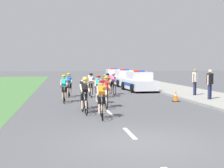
% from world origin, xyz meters
% --- Properties ---
extents(ground_plane, '(160.00, 160.00, 0.00)m').
position_xyz_m(ground_plane, '(0.00, 0.00, 0.00)').
color(ground_plane, '#56565B').
extents(sidewalk_slab, '(3.95, 60.00, 0.12)m').
position_xyz_m(sidewalk_slab, '(6.93, 14.00, 0.06)').
color(sidewalk_slab, '#A3A099').
rests_on(sidewalk_slab, ground).
extents(kerb_edge, '(0.16, 60.00, 0.13)m').
position_xyz_m(kerb_edge, '(5.04, 14.00, 0.07)').
color(kerb_edge, '#9E9E99').
rests_on(kerb_edge, ground).
extents(lane_markings_centre, '(0.14, 17.60, 0.01)m').
position_xyz_m(lane_markings_centre, '(0.00, 5.16, 0.00)').
color(lane_markings_centre, white).
rests_on(lane_markings_centre, ground).
extents(cyclist_lead, '(0.44, 1.72, 1.56)m').
position_xyz_m(cyclist_lead, '(-0.51, 3.88, 0.79)').
color(cyclist_lead, black).
rests_on(cyclist_lead, ground).
extents(cyclist_second, '(0.44, 1.72, 1.56)m').
position_xyz_m(cyclist_second, '(-1.08, 5.18, 0.79)').
color(cyclist_second, black).
rests_on(cyclist_second, ground).
extents(cyclist_third, '(0.42, 1.72, 1.56)m').
position_xyz_m(cyclist_third, '(-0.97, 6.44, 0.79)').
color(cyclist_third, black).
rests_on(cyclist_third, ground).
extents(cyclist_fourth, '(0.42, 1.72, 1.56)m').
position_xyz_m(cyclist_fourth, '(0.04, 6.76, 0.79)').
color(cyclist_fourth, black).
rests_on(cyclist_fourth, ground).
extents(cyclist_fifth, '(0.44, 1.72, 1.56)m').
position_xyz_m(cyclist_fifth, '(-0.11, 8.31, 0.79)').
color(cyclist_fifth, black).
rests_on(cyclist_fifth, ground).
extents(cyclist_sixth, '(0.43, 1.72, 1.56)m').
position_xyz_m(cyclist_sixth, '(-1.88, 9.18, 0.79)').
color(cyclist_sixth, black).
rests_on(cyclist_sixth, ground).
extents(cyclist_seventh, '(0.45, 1.72, 1.56)m').
position_xyz_m(cyclist_seventh, '(0.84, 11.46, 0.79)').
color(cyclist_seventh, black).
rests_on(cyclist_seventh, ground).
extents(cyclist_eighth, '(0.42, 1.72, 1.56)m').
position_xyz_m(cyclist_eighth, '(-0.19, 11.75, 0.79)').
color(cyclist_eighth, black).
rests_on(cyclist_eighth, ground).
extents(cyclist_ninth, '(0.44, 1.72, 1.56)m').
position_xyz_m(cyclist_ninth, '(-1.54, 12.04, 0.79)').
color(cyclist_ninth, black).
rests_on(cyclist_ninth, ground).
extents(cyclist_tenth, '(0.45, 1.72, 1.56)m').
position_xyz_m(cyclist_tenth, '(1.40, 12.91, 0.79)').
color(cyclist_tenth, black).
rests_on(cyclist_tenth, ground).
extents(police_car_nearest, '(2.15, 4.47, 1.59)m').
position_xyz_m(police_car_nearest, '(3.91, 15.56, 0.68)').
color(police_car_nearest, silver).
rests_on(police_car_nearest, ground).
extents(police_car_second, '(2.08, 4.44, 1.59)m').
position_xyz_m(police_car_second, '(3.91, 21.15, 0.68)').
color(police_car_second, white).
rests_on(police_car_second, ground).
extents(police_car_third, '(2.08, 4.44, 1.59)m').
position_xyz_m(police_car_third, '(3.91, 27.22, 0.68)').
color(police_car_third, silver).
rests_on(police_car_third, ground).
extents(traffic_cone_near, '(0.36, 0.36, 0.64)m').
position_xyz_m(traffic_cone_near, '(4.27, 8.57, 0.31)').
color(traffic_cone_near, black).
rests_on(traffic_cone_near, ground).
extents(spectator_middle, '(0.43, 0.42, 1.68)m').
position_xyz_m(spectator_middle, '(6.33, 10.68, 1.08)').
color(spectator_middle, '#23284C').
rests_on(spectator_middle, sidewalk_slab).
extents(spectator_back, '(0.48, 0.38, 1.68)m').
position_xyz_m(spectator_back, '(6.20, 8.39, 1.08)').
color(spectator_back, '#23284C').
rests_on(spectator_back, sidewalk_slab).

